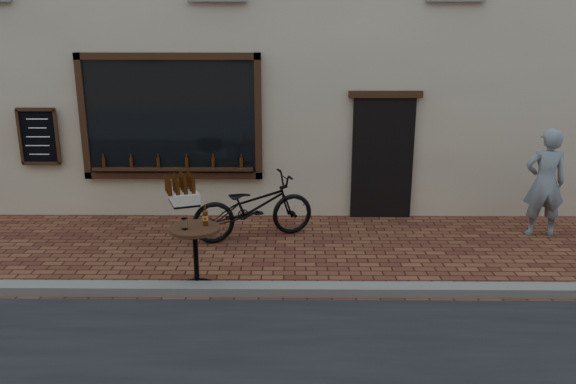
{
  "coord_description": "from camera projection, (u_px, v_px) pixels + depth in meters",
  "views": [
    {
      "loc": [
        0.28,
        -6.51,
        3.25
      ],
      "look_at": [
        0.21,
        1.2,
        1.1
      ],
      "focal_mm": 35.0,
      "sensor_mm": 36.0,
      "label": 1
    }
  ],
  "objects": [
    {
      "name": "pedestrian",
      "position": [
        545.0,
        183.0,
        9.24
      ],
      "size": [
        0.7,
        0.49,
        1.82
      ],
      "primitive_type": "imported",
      "rotation": [
        0.0,
        0.0,
        3.06
      ],
      "color": "gray",
      "rests_on": "ground"
    },
    {
      "name": "bistro_table",
      "position": [
        196.0,
        245.0,
        7.33
      ],
      "size": [
        0.67,
        0.67,
        1.15
      ],
      "color": "black",
      "rests_on": "ground"
    },
    {
      "name": "kerb",
      "position": [
        271.0,
        289.0,
        7.32
      ],
      "size": [
        90.0,
        0.25,
        0.12
      ],
      "primitive_type": "cube",
      "color": "slate",
      "rests_on": "ground"
    },
    {
      "name": "cargo_bicycle",
      "position": [
        251.0,
        206.0,
        9.2
      ],
      "size": [
        2.43,
        1.45,
        1.15
      ],
      "rotation": [
        0.0,
        0.0,
        1.94
      ],
      "color": "black",
      "rests_on": "ground"
    },
    {
      "name": "ground",
      "position": [
        271.0,
        300.0,
        7.14
      ],
      "size": [
        90.0,
        90.0,
        0.0
      ],
      "primitive_type": "plane",
      "color": "#4F2319",
      "rests_on": "ground"
    }
  ]
}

